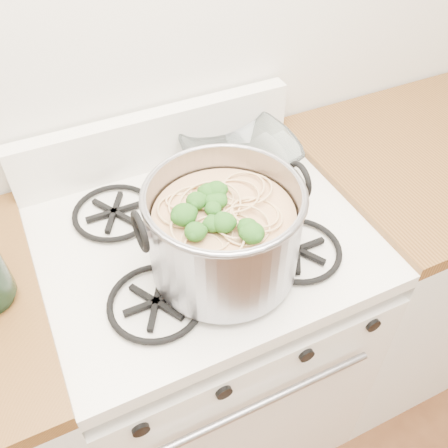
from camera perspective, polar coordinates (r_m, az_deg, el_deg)
gas_range at (r=1.55m, az=-1.89°, el=-13.21°), size 0.76×0.66×0.92m
counter_left at (r=1.51m, az=-20.73°, el=-18.81°), size 0.25×0.65×0.92m
counter_right at (r=1.92m, az=22.84°, el=-2.06°), size 1.00×0.65×0.92m
stock_pot at (r=1.02m, az=0.00°, el=-1.00°), size 0.35×0.32×0.22m
spatula at (r=1.22m, az=0.53°, el=2.74°), size 0.29×0.31×0.02m
glass_bowl at (r=1.34m, az=1.80°, el=7.34°), size 0.12×0.12×0.03m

